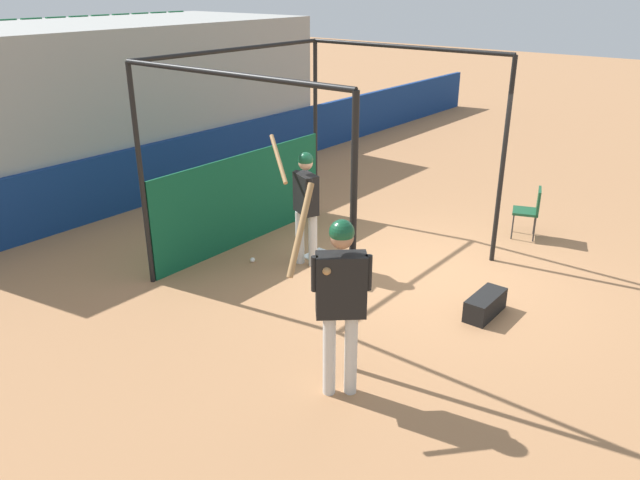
{
  "coord_description": "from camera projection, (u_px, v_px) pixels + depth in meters",
  "views": [
    {
      "loc": [
        -7.33,
        -3.85,
        3.95
      ],
      "look_at": [
        -1.93,
        0.46,
        1.05
      ],
      "focal_mm": 35.0,
      "sensor_mm": 36.0,
      "label": 1
    }
  ],
  "objects": [
    {
      "name": "ground_plane",
      "position": [
        427.0,
        274.0,
        9.03
      ],
      "size": [
        60.0,
        60.0,
        0.0
      ],
      "primitive_type": "plane",
      "color": "#A8754C"
    },
    {
      "name": "outfield_wall",
      "position": [
        171.0,
        168.0,
        12.08
      ],
      "size": [
        24.0,
        0.12,
        1.12
      ],
      "color": "navy",
      "rests_on": "ground"
    },
    {
      "name": "bleacher_section",
      "position": [
        102.0,
        103.0,
        12.87
      ],
      "size": [
        8.7,
        4.0,
        3.2
      ],
      "color": "#9E9E99",
      "rests_on": "ground"
    },
    {
      "name": "batting_cage",
      "position": [
        269.0,
        173.0,
        9.3
      ],
      "size": [
        3.73,
        3.51,
        3.04
      ],
      "color": "black",
      "rests_on": "ground"
    },
    {
      "name": "home_plate",
      "position": [
        321.0,
        256.0,
        9.6
      ],
      "size": [
        0.44,
        0.44,
        0.02
      ],
      "color": "white",
      "rests_on": "ground"
    },
    {
      "name": "player_batter",
      "position": [
        305.0,
        199.0,
        8.96
      ],
      "size": [
        0.6,
        0.91,
        1.88
      ],
      "rotation": [
        0.0,
        0.0,
        1.17
      ],
      "color": "silver",
      "rests_on": "ground"
    },
    {
      "name": "player_waiting",
      "position": [
        340.0,
        291.0,
        5.99
      ],
      "size": [
        0.77,
        0.67,
        2.2
      ],
      "rotation": [
        0.0,
        0.0,
        2.29
      ],
      "color": "silver",
      "rests_on": "ground"
    },
    {
      "name": "folding_chair",
      "position": [
        531.0,
        208.0,
        10.13
      ],
      "size": [
        0.51,
        0.51,
        0.84
      ],
      "rotation": [
        0.0,
        0.0,
        0.35
      ],
      "color": "#194C2D",
      "rests_on": "ground"
    },
    {
      "name": "equipment_bag",
      "position": [
        485.0,
        305.0,
        7.88
      ],
      "size": [
        0.7,
        0.28,
        0.28
      ],
      "color": "black",
      "rests_on": "ground"
    },
    {
      "name": "baseball",
      "position": [
        253.0,
        260.0,
        9.39
      ],
      "size": [
        0.07,
        0.07,
        0.07
      ],
      "color": "white",
      "rests_on": "ground"
    }
  ]
}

